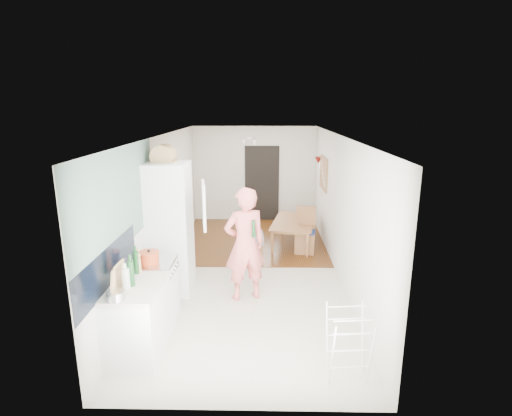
{
  "coord_description": "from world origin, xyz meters",
  "views": [
    {
      "loc": [
        0.24,
        -6.91,
        3.01
      ],
      "look_at": [
        0.1,
        0.2,
        1.18
      ],
      "focal_mm": 28.0,
      "sensor_mm": 36.0,
      "label": 1
    }
  ],
  "objects_px": {
    "person": "(245,234)",
    "dining_table": "(295,235)",
    "dining_chair": "(305,231)",
    "drying_rack": "(348,346)",
    "stool": "(254,251)"
  },
  "relations": [
    {
      "from": "dining_chair",
      "to": "stool",
      "type": "xyz_separation_m",
      "value": [
        -1.06,
        -0.5,
        -0.27
      ]
    },
    {
      "from": "person",
      "to": "stool",
      "type": "xyz_separation_m",
      "value": [
        0.1,
        1.58,
        -0.87
      ]
    },
    {
      "from": "dining_table",
      "to": "dining_chair",
      "type": "relative_size",
      "value": 1.4
    },
    {
      "from": "person",
      "to": "dining_table",
      "type": "height_order",
      "value": "person"
    },
    {
      "from": "stool",
      "to": "drying_rack",
      "type": "height_order",
      "value": "drying_rack"
    },
    {
      "from": "dining_chair",
      "to": "stool",
      "type": "relative_size",
      "value": 2.31
    },
    {
      "from": "person",
      "to": "stool",
      "type": "bearing_deg",
      "value": -114.33
    },
    {
      "from": "person",
      "to": "dining_table",
      "type": "xyz_separation_m",
      "value": [
        0.99,
        2.53,
        -0.84
      ]
    },
    {
      "from": "dining_chair",
      "to": "drying_rack",
      "type": "relative_size",
      "value": 1.14
    },
    {
      "from": "drying_rack",
      "to": "person",
      "type": "bearing_deg",
      "value": 118.15
    },
    {
      "from": "person",
      "to": "dining_chair",
      "type": "distance_m",
      "value": 2.45
    },
    {
      "from": "dining_chair",
      "to": "drying_rack",
      "type": "distance_m",
      "value": 4.02
    },
    {
      "from": "drying_rack",
      "to": "dining_chair",
      "type": "bearing_deg",
      "value": 86.76
    },
    {
      "from": "dining_table",
      "to": "dining_chair",
      "type": "bearing_deg",
      "value": -148.45
    },
    {
      "from": "dining_table",
      "to": "dining_chair",
      "type": "distance_m",
      "value": 0.54
    }
  ]
}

